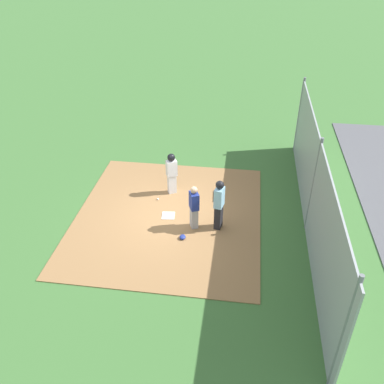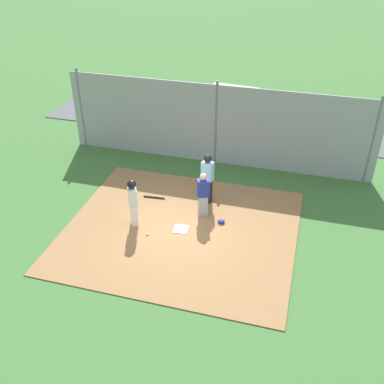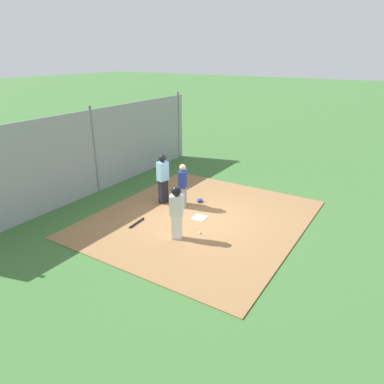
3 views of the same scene
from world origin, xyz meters
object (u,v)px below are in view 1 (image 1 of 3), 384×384
(home_plate, at_px, (168,216))
(baseball_bat, at_px, (214,196))
(catcher, at_px, (194,207))
(baseball, at_px, (158,199))
(runner, at_px, (172,171))
(umpire, at_px, (219,204))
(catcher_mask, at_px, (183,237))

(home_plate, height_order, baseball_bat, baseball_bat)
(catcher, bearing_deg, baseball, -65.43)
(runner, bearing_deg, umpire, 17.40)
(catcher, relative_size, catcher_mask, 6.58)
(catcher, height_order, baseball_bat, catcher)
(catcher_mask, height_order, baseball, catcher_mask)
(runner, bearing_deg, home_plate, -22.63)
(baseball_bat, bearing_deg, catcher, -19.93)
(umpire, bearing_deg, baseball_bat, -67.42)
(catcher_mask, xyz_separation_m, baseball, (2.08, 1.25, -0.02))
(catcher, bearing_deg, umpire, 161.22)
(catcher_mask, bearing_deg, home_plate, 30.78)
(umpire, distance_m, catcher_mask, 1.61)
(runner, xyz_separation_m, catcher_mask, (-2.67, -0.82, -0.88))
(runner, height_order, catcher_mask, runner)
(catcher_mask, bearing_deg, runner, 17.02)
(runner, height_order, baseball_bat, runner)
(runner, bearing_deg, catcher_mask, -10.46)
(home_plate, xyz_separation_m, umpire, (-0.40, -1.78, 0.96))
(catcher, bearing_deg, baseball_bat, -128.54)
(catcher, distance_m, runner, 2.27)
(runner, relative_size, catcher_mask, 6.84)
(umpire, xyz_separation_m, runner, (1.92, 1.91, -0.03))
(home_plate, height_order, catcher_mask, catcher_mask)
(baseball, bearing_deg, catcher_mask, -148.98)
(umpire, bearing_deg, runner, -31.47)
(runner, height_order, baseball, runner)
(home_plate, distance_m, catcher, 1.35)
(catcher, bearing_deg, home_plate, -48.90)
(umpire, xyz_separation_m, catcher_mask, (-0.75, 1.09, -0.91))
(home_plate, bearing_deg, runner, 4.85)
(home_plate, bearing_deg, baseball_bat, -46.14)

